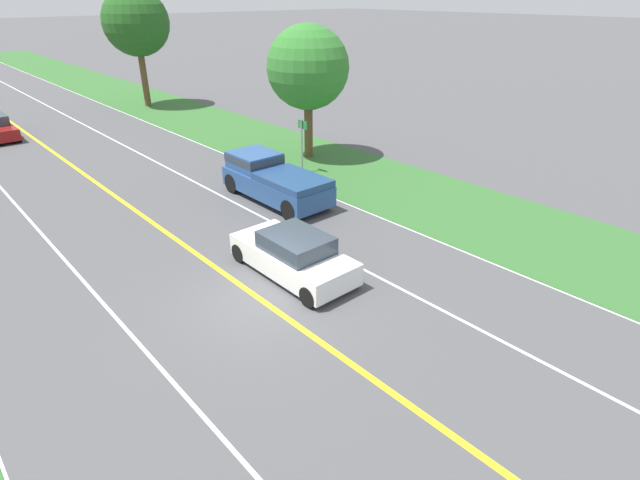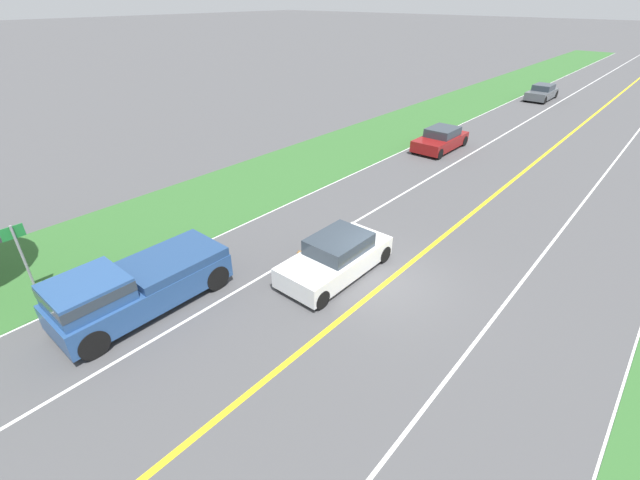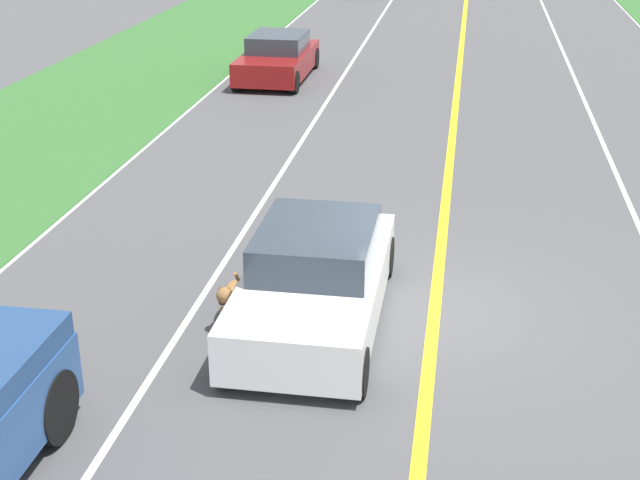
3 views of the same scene
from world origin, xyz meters
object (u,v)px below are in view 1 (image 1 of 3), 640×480
at_px(dog, 316,246).
at_px(roadside_tree_right_far, 136,23).
at_px(ego_car, 294,255).
at_px(pickup_truck, 273,179).
at_px(street_sign, 302,140).
at_px(roadside_tree_right_near, 308,68).

relative_size(dog, roadside_tree_right_far, 0.15).
bearing_deg(ego_car, roadside_tree_right_far, 74.45).
xyz_separation_m(dog, pickup_truck, (2.17, 5.27, 0.45)).
bearing_deg(pickup_truck, street_sign, 30.00).
bearing_deg(roadside_tree_right_far, street_sign, -93.40).
xyz_separation_m(pickup_truck, street_sign, (3.15, 1.82, 0.73)).
height_order(ego_car, street_sign, street_sign).
bearing_deg(roadside_tree_right_near, street_sign, -136.99).
xyz_separation_m(ego_car, dog, (1.17, 0.30, -0.20)).
xyz_separation_m(roadside_tree_right_near, street_sign, (-1.95, -1.82, -2.94)).
distance_m(ego_car, roadside_tree_right_far, 29.20).
bearing_deg(ego_car, roadside_tree_right_near, 47.49).
distance_m(ego_car, pickup_truck, 6.51).
bearing_deg(street_sign, dog, -126.87).
bearing_deg(roadside_tree_right_far, ego_car, -105.55).
xyz_separation_m(ego_car, pickup_truck, (3.35, 5.57, 0.25)).
relative_size(ego_car, pickup_truck, 0.82).
height_order(ego_car, pickup_truck, pickup_truck).
relative_size(pickup_truck, roadside_tree_right_near, 0.79).
bearing_deg(roadside_tree_right_near, ego_car, -132.51).
distance_m(dog, pickup_truck, 5.72).
relative_size(ego_car, dog, 3.54).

